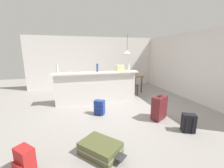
# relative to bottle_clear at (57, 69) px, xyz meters

# --- Properties ---
(ground_plane) EXTENTS (13.00, 13.00, 0.05)m
(ground_plane) POSITION_rel_bottle_clear_xyz_m (1.67, -0.57, -1.27)
(ground_plane) COLOR gray
(wall_back) EXTENTS (6.60, 0.10, 2.50)m
(wall_back) POSITION_rel_bottle_clear_xyz_m (1.67, 2.48, 0.01)
(wall_back) COLOR silver
(wall_back) RESTS_ON ground_plane
(wall_right) EXTENTS (0.10, 6.00, 2.50)m
(wall_right) POSITION_rel_bottle_clear_xyz_m (4.72, -0.27, 0.01)
(wall_right) COLOR silver
(wall_right) RESTS_ON ground_plane
(partition_half_wall) EXTENTS (2.80, 0.20, 1.05)m
(partition_half_wall) POSITION_rel_bottle_clear_xyz_m (1.26, 0.02, -0.72)
(partition_half_wall) COLOR silver
(partition_half_wall) RESTS_ON ground_plane
(bar_countertop) EXTENTS (2.96, 0.40, 0.05)m
(bar_countertop) POSITION_rel_bottle_clear_xyz_m (1.26, 0.02, -0.17)
(bar_countertop) COLOR white
(bar_countertop) RESTS_ON partition_half_wall
(bottle_clear) EXTENTS (0.06, 0.06, 0.30)m
(bottle_clear) POSITION_rel_bottle_clear_xyz_m (0.00, 0.00, 0.00)
(bottle_clear) COLOR silver
(bottle_clear) RESTS_ON bar_countertop
(bottle_blue) EXTENTS (0.07, 0.07, 0.28)m
(bottle_blue) POSITION_rel_bottle_clear_xyz_m (1.30, 0.09, -0.01)
(bottle_blue) COLOR #284C89
(bottle_blue) RESTS_ON bar_countertop
(bottle_white) EXTENTS (0.06, 0.06, 0.25)m
(bottle_white) POSITION_rel_bottle_clear_xyz_m (2.46, 0.07, -0.02)
(bottle_white) COLOR silver
(bottle_white) RESTS_ON bar_countertop
(grocery_bag) EXTENTS (0.26, 0.18, 0.22)m
(grocery_bag) POSITION_rel_bottle_clear_xyz_m (2.12, 0.01, -0.04)
(grocery_bag) COLOR beige
(grocery_bag) RESTS_ON bar_countertop
(dining_table) EXTENTS (1.10, 0.80, 0.74)m
(dining_table) POSITION_rel_bottle_clear_xyz_m (2.88, 1.12, -0.60)
(dining_table) COLOR #4C331E
(dining_table) RESTS_ON ground_plane
(dining_chair_near_partition) EXTENTS (0.47, 0.47, 0.93)m
(dining_chair_near_partition) POSITION_rel_bottle_clear_xyz_m (2.77, 0.55, -0.73)
(dining_chair_near_partition) COLOR black
(dining_chair_near_partition) RESTS_ON ground_plane
(pendant_lamp) EXTENTS (0.34, 0.34, 0.84)m
(pendant_lamp) POSITION_rel_bottle_clear_xyz_m (2.79, 1.12, 0.53)
(pendant_lamp) COLOR black
(suitcase_flat_olive) EXTENTS (0.83, 0.84, 0.22)m
(suitcase_flat_olive) POSITION_rel_bottle_clear_xyz_m (0.87, -2.66, -1.13)
(suitcase_flat_olive) COLOR #51562D
(suitcase_flat_olive) RESTS_ON ground_plane
(backpack_black) EXTENTS (0.33, 0.32, 0.42)m
(backpack_black) POSITION_rel_bottle_clear_xyz_m (2.92, -2.45, -1.04)
(backpack_black) COLOR black
(backpack_black) RESTS_ON ground_plane
(backpack_blue) EXTENTS (0.33, 0.33, 0.42)m
(backpack_blue) POSITION_rel_bottle_clear_xyz_m (1.15, -1.01, -1.04)
(backpack_blue) COLOR #233D93
(backpack_blue) RESTS_ON ground_plane
(suitcase_upright_maroon) EXTENTS (0.50, 0.42, 0.67)m
(suitcase_upright_maroon) POSITION_rel_bottle_clear_xyz_m (2.63, -1.73, -0.91)
(suitcase_upright_maroon) COLOR maroon
(suitcase_upright_maroon) RESTS_ON ground_plane
(backpack_red) EXTENTS (0.34, 0.34, 0.42)m
(backpack_red) POSITION_rel_bottle_clear_xyz_m (-0.28, -2.79, -1.04)
(backpack_red) COLOR red
(backpack_red) RESTS_ON ground_plane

